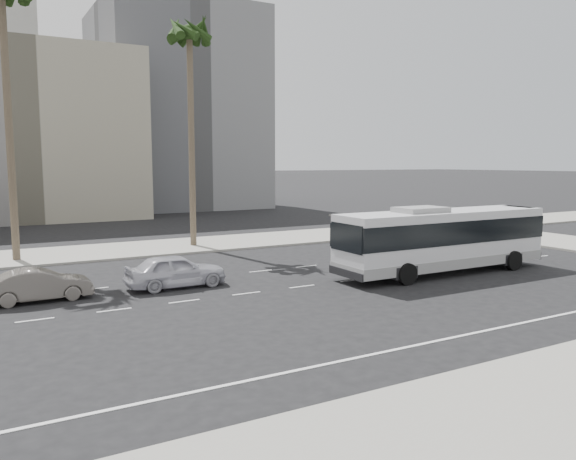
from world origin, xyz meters
TOP-DOWN VIEW (x-y plane):
  - ground at (0.00, 0.00)m, footprint 700.00×700.00m
  - sidewalk_north at (0.00, 15.50)m, footprint 120.00×7.00m
  - midrise_beige_west at (-12.00, 45.00)m, footprint 24.00×18.00m
  - midrise_gray_center at (8.00, 52.00)m, footprint 20.00×20.00m
  - civic_tower at (-2.00, 250.00)m, footprint 42.00×42.00m
  - highrise_right at (45.00, 230.00)m, footprint 26.00×26.00m
  - highrise_far at (70.00, 260.00)m, footprint 22.00×22.00m
  - city_bus at (5.50, -0.80)m, footprint 12.89×3.16m
  - car_a at (-8.40, 2.95)m, footprint 1.96×4.83m
  - car_b at (-14.47, 3.22)m, footprint 1.57×4.37m
  - palm_near at (-3.14, 14.99)m, footprint 4.79×4.79m

SIDE VIEW (x-z plane):
  - ground at x=0.00m, z-range 0.00..0.00m
  - sidewalk_north at x=0.00m, z-range 0.00..0.15m
  - car_b at x=-14.47m, z-range 0.00..1.44m
  - car_a at x=-8.40m, z-range 0.00..1.64m
  - city_bus at x=5.50m, z-range 0.09..3.80m
  - midrise_beige_west at x=-12.00m, z-range 0.00..18.00m
  - midrise_gray_center at x=8.00m, z-range 0.00..26.00m
  - palm_near at x=-3.14m, z-range 6.55..22.70m
  - highrise_far at x=70.00m, z-range 0.00..60.00m
  - highrise_right at x=45.00m, z-range 0.00..70.00m
  - civic_tower at x=-2.00m, z-range -25.67..103.33m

